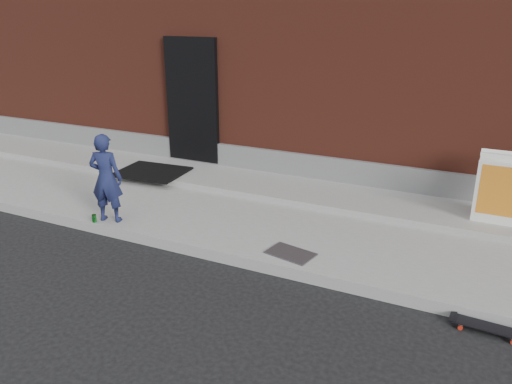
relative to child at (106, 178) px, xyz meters
The scene contains 10 objects.
ground 2.43m from the child, ahead, with size 80.00×80.00×0.00m, color black.
sidewalk 2.73m from the child, 29.54° to the left, with size 20.00×3.00×0.15m, color gray.
apron 3.23m from the child, 43.81° to the left, with size 20.00×1.20×0.10m, color gray.
building 7.37m from the child, 71.35° to the left, with size 20.00×8.10×5.00m.
child is the anchor object (origin of this frame).
skateboard 5.02m from the child, ahead, with size 0.69×0.21×0.08m.
pizza_sign 5.32m from the child, 22.51° to the left, with size 0.57×0.67×0.95m.
soda_can 0.61m from the child, 136.60° to the right, with size 0.06×0.06×0.11m, color #1A8426.
doormat 1.97m from the child, 108.61° to the left, with size 1.16×0.94×0.03m, color black.
utility_plate 2.78m from the child, ahead, with size 0.57×0.36×0.02m, color #4D4C51.
Camera 1 is at (2.39, -4.81, 2.99)m, focal length 35.00 mm.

